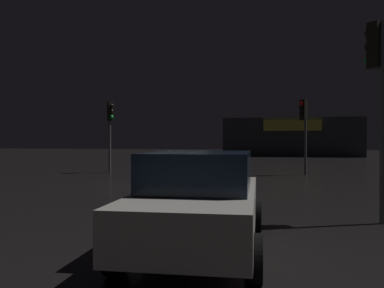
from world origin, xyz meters
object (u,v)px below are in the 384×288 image
object	(u,v)px
traffic_signal_opposite	(377,72)
traffic_signal_cross_left	(304,119)
car_near	(199,200)
store_building	(291,137)
traffic_signal_main	(110,121)

from	to	relation	value
traffic_signal_opposite	traffic_signal_cross_left	world-z (taller)	traffic_signal_opposite
traffic_signal_cross_left	car_near	bearing A→B (deg)	-99.24
store_building	traffic_signal_opposite	size ratio (longest dim) A/B	3.42
traffic_signal_cross_left	traffic_signal_main	bearing A→B (deg)	-176.71
traffic_signal_opposite	traffic_signal_cross_left	distance (m)	11.97
traffic_signal_opposite	car_near	distance (m)	4.97
traffic_signal_main	traffic_signal_opposite	distance (m)	15.77
traffic_signal_opposite	car_near	xyz separation A→B (m)	(-3.26, -2.88, -2.41)
store_building	car_near	xyz separation A→B (m)	(-2.45, -41.18, -1.28)
traffic_signal_cross_left	traffic_signal_opposite	bearing A→B (deg)	-85.91
traffic_signal_main	traffic_signal_cross_left	distance (m)	10.09
store_building	car_near	bearing A→B (deg)	-93.40
store_building	traffic_signal_cross_left	distance (m)	26.38
car_near	traffic_signal_opposite	bearing A→B (deg)	41.42
store_building	traffic_signal_opposite	world-z (taller)	traffic_signal_opposite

